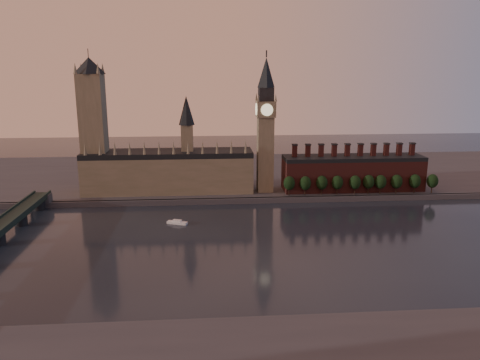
# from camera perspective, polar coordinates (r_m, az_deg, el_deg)

# --- Properties ---
(ground) EXTENTS (900.00, 900.00, 0.00)m
(ground) POSITION_cam_1_polar(r_m,az_deg,el_deg) (265.28, 3.90, -8.26)
(ground) COLOR black
(ground) RESTS_ON ground
(north_bank) EXTENTS (900.00, 182.00, 4.00)m
(north_bank) POSITION_cam_1_polar(r_m,az_deg,el_deg) (434.16, 0.58, 0.68)
(north_bank) COLOR #454449
(north_bank) RESTS_ON ground
(palace_of_westminster) EXTENTS (130.00, 30.30, 74.00)m
(palace_of_westminster) POSITION_cam_1_polar(r_m,az_deg,el_deg) (367.83, -8.61, 1.32)
(palace_of_westminster) COLOR gray
(palace_of_westminster) RESTS_ON north_bank
(victoria_tower) EXTENTS (24.00, 24.00, 108.00)m
(victoria_tower) POSITION_cam_1_polar(r_m,az_deg,el_deg) (370.46, -17.48, 6.81)
(victoria_tower) COLOR gray
(victoria_tower) RESTS_ON north_bank
(big_ben) EXTENTS (15.00, 15.00, 107.00)m
(big_ben) POSITION_cam_1_polar(r_m,az_deg,el_deg) (359.19, 3.14, 6.85)
(big_ben) COLOR gray
(big_ben) RESTS_ON north_bank
(chimney_block) EXTENTS (110.00, 25.00, 37.00)m
(chimney_block) POSITION_cam_1_polar(r_m,az_deg,el_deg) (380.99, 13.56, 0.93)
(chimney_block) COLOR #592422
(chimney_block) RESTS_ON north_bank
(embankment_tree_0) EXTENTS (8.60, 8.60, 14.88)m
(embankment_tree_0) POSITION_cam_1_polar(r_m,az_deg,el_deg) (355.23, 6.02, -0.39)
(embankment_tree_0) COLOR black
(embankment_tree_0) RESTS_ON north_bank
(embankment_tree_1) EXTENTS (8.60, 8.60, 14.88)m
(embankment_tree_1) POSITION_cam_1_polar(r_m,az_deg,el_deg) (356.65, 7.97, -0.39)
(embankment_tree_1) COLOR black
(embankment_tree_1) RESTS_ON north_bank
(embankment_tree_2) EXTENTS (8.60, 8.60, 14.88)m
(embankment_tree_2) POSITION_cam_1_polar(r_m,az_deg,el_deg) (360.19, 9.94, -0.32)
(embankment_tree_2) COLOR black
(embankment_tree_2) RESTS_ON north_bank
(embankment_tree_3) EXTENTS (8.60, 8.60, 14.88)m
(embankment_tree_3) POSITION_cam_1_polar(r_m,az_deg,el_deg) (363.09, 11.78, -0.30)
(embankment_tree_3) COLOR black
(embankment_tree_3) RESTS_ON north_bank
(embankment_tree_4) EXTENTS (8.60, 8.60, 14.88)m
(embankment_tree_4) POSITION_cam_1_polar(r_m,az_deg,el_deg) (366.50, 13.85, -0.28)
(embankment_tree_4) COLOR black
(embankment_tree_4) RESTS_ON north_bank
(embankment_tree_5) EXTENTS (8.60, 8.60, 14.88)m
(embankment_tree_5) POSITION_cam_1_polar(r_m,az_deg,el_deg) (370.85, 15.42, -0.21)
(embankment_tree_5) COLOR black
(embankment_tree_5) RESTS_ON north_bank
(embankment_tree_6) EXTENTS (8.60, 8.60, 14.88)m
(embankment_tree_6) POSITION_cam_1_polar(r_m,az_deg,el_deg) (373.05, 16.77, -0.22)
(embankment_tree_6) COLOR black
(embankment_tree_6) RESTS_ON north_bank
(embankment_tree_7) EXTENTS (8.60, 8.60, 14.88)m
(embankment_tree_7) POSITION_cam_1_polar(r_m,az_deg,el_deg) (377.89, 18.56, -0.18)
(embankment_tree_7) COLOR black
(embankment_tree_7) RESTS_ON north_bank
(embankment_tree_8) EXTENTS (8.60, 8.60, 14.88)m
(embankment_tree_8) POSITION_cam_1_polar(r_m,az_deg,el_deg) (383.88, 20.55, -0.14)
(embankment_tree_8) COLOR black
(embankment_tree_8) RESTS_ON north_bank
(embankment_tree_9) EXTENTS (8.60, 8.60, 14.88)m
(embankment_tree_9) POSITION_cam_1_polar(r_m,az_deg,el_deg) (389.36, 22.41, -0.12)
(embankment_tree_9) COLOR black
(embankment_tree_9) RESTS_ON north_bank
(river_boat) EXTENTS (13.69, 8.11, 2.64)m
(river_boat) POSITION_cam_1_polar(r_m,az_deg,el_deg) (306.25, -7.67, -5.14)
(river_boat) COLOR silver
(river_boat) RESTS_ON ground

